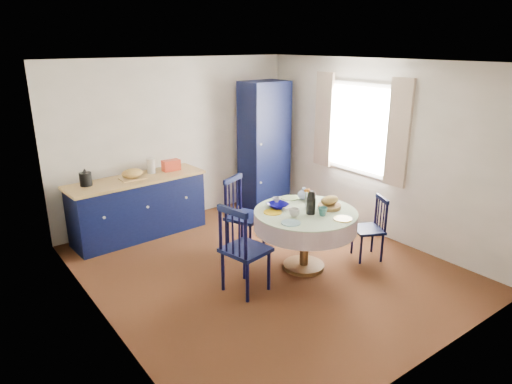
% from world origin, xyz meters
% --- Properties ---
extents(floor, '(4.50, 4.50, 0.00)m').
position_xyz_m(floor, '(0.00, 0.00, 0.00)').
color(floor, black).
rests_on(floor, ground).
extents(ceiling, '(4.50, 4.50, 0.00)m').
position_xyz_m(ceiling, '(0.00, 0.00, 2.50)').
color(ceiling, white).
rests_on(ceiling, wall_back).
extents(wall_back, '(4.00, 0.02, 2.50)m').
position_xyz_m(wall_back, '(0.00, 2.25, 1.25)').
color(wall_back, white).
rests_on(wall_back, floor).
extents(wall_left, '(0.02, 4.50, 2.50)m').
position_xyz_m(wall_left, '(-2.00, 0.00, 1.25)').
color(wall_left, white).
rests_on(wall_left, floor).
extents(wall_right, '(0.02, 4.50, 2.50)m').
position_xyz_m(wall_right, '(2.00, 0.00, 1.25)').
color(wall_right, white).
rests_on(wall_right, floor).
extents(window, '(0.10, 1.74, 1.45)m').
position_xyz_m(window, '(1.95, 0.30, 1.52)').
color(window, white).
rests_on(window, wall_right).
extents(kitchen_counter, '(1.99, 0.72, 1.11)m').
position_xyz_m(kitchen_counter, '(-0.85, 1.90, 0.45)').
color(kitchen_counter, black).
rests_on(kitchen_counter, floor).
extents(pantry_cabinet, '(0.76, 0.56, 2.11)m').
position_xyz_m(pantry_cabinet, '(1.40, 1.85, 1.06)').
color(pantry_cabinet, black).
rests_on(pantry_cabinet, floor).
extents(dining_table, '(1.25, 1.25, 1.04)m').
position_xyz_m(dining_table, '(0.40, -0.29, 0.64)').
color(dining_table, '#502D17').
rests_on(dining_table, floor).
extents(chair_left, '(0.53, 0.55, 1.05)m').
position_xyz_m(chair_left, '(-0.55, -0.30, 0.53)').
color(chair_left, black).
rests_on(chair_left, floor).
extents(chair_far, '(0.59, 0.58, 1.02)m').
position_xyz_m(chair_far, '(0.08, 0.60, 0.52)').
color(chair_far, black).
rests_on(chair_far, floor).
extents(chair_right, '(0.49, 0.49, 0.84)m').
position_xyz_m(chair_right, '(1.27, -0.59, 0.42)').
color(chair_right, black).
rests_on(chair_right, floor).
extents(mug_a, '(0.12, 0.12, 0.09)m').
position_xyz_m(mug_a, '(0.17, -0.33, 0.81)').
color(mug_a, silver).
rests_on(mug_a, dining_table).
extents(mug_b, '(0.11, 0.11, 0.10)m').
position_xyz_m(mug_b, '(0.45, -0.52, 0.81)').
color(mug_b, teal).
rests_on(mug_b, dining_table).
extents(mug_c, '(0.12, 0.12, 0.10)m').
position_xyz_m(mug_c, '(0.72, -0.02, 0.81)').
color(mug_c, black).
rests_on(mug_c, dining_table).
extents(mug_d, '(0.09, 0.09, 0.09)m').
position_xyz_m(mug_d, '(0.26, 0.12, 0.80)').
color(mug_d, silver).
rests_on(mug_d, dining_table).
extents(cobalt_bowl, '(0.25, 0.25, 0.06)m').
position_xyz_m(cobalt_bowl, '(0.19, 0.00, 0.79)').
color(cobalt_bowl, '#090570').
rests_on(cobalt_bowl, dining_table).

